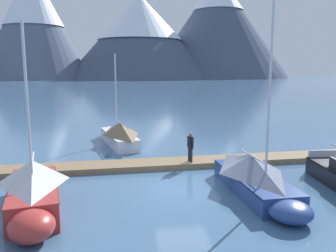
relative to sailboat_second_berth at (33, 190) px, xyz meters
The scene contains 9 objects.
ground_plane 6.51m from the sailboat_second_berth, 16.82° to the left, with size 700.00×700.00×0.00m, color #426689.
mountain_west_summit 195.67m from the sailboat_second_berth, 103.67° to the left, with size 57.67×57.67×59.85m.
mountain_central_massif 196.16m from the sailboat_second_berth, 86.55° to the left, with size 86.47×86.47×47.58m.
mountain_shoulder_ridge 218.14m from the sailboat_second_berth, 73.56° to the left, with size 88.67×88.67×62.55m.
dock 8.55m from the sailboat_second_berth, 43.54° to the left, with size 26.52×3.68×0.30m.
sailboat_second_berth is the anchor object (origin of this frame).
sailboat_mid_dock_port 12.43m from the sailboat_second_berth, 76.01° to the left, with size 3.25×7.20×6.60m.
sailboat_mid_dock_starboard 9.36m from the sailboat_second_berth, ahead, with size 2.41×6.98×9.18m.
person_on_dock 9.07m from the sailboat_second_berth, 37.69° to the left, with size 0.32×0.57×1.69m.
Camera 1 is at (-2.50, -15.22, 5.52)m, focal length 37.17 mm.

